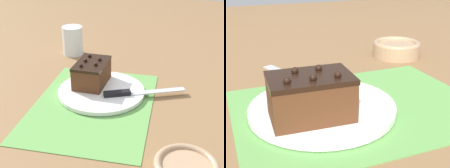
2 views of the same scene
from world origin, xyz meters
TOP-DOWN VIEW (x-y plane):
  - ground_plane at (0.00, 0.00)m, footprint 3.00×3.00m
  - placemat_woven at (0.00, 0.00)m, footprint 0.46×0.34m
  - cake_plate at (0.07, -0.01)m, footprint 0.27×0.27m
  - chocolate_cake at (0.10, 0.03)m, footprint 0.14×0.10m
  - serving_knife at (0.06, -0.10)m, footprint 0.12×0.24m
  - drinking_glass at (0.37, 0.18)m, footprint 0.08×0.08m

SIDE VIEW (x-z plane):
  - ground_plane at x=0.00m, z-range 0.00..0.00m
  - placemat_woven at x=0.00m, z-range 0.00..0.00m
  - cake_plate at x=0.07m, z-range 0.00..0.02m
  - serving_knife at x=0.06m, z-range 0.01..0.03m
  - chocolate_cake at x=0.10m, z-range 0.01..0.10m
  - drinking_glass at x=0.37m, z-range 0.00..0.11m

